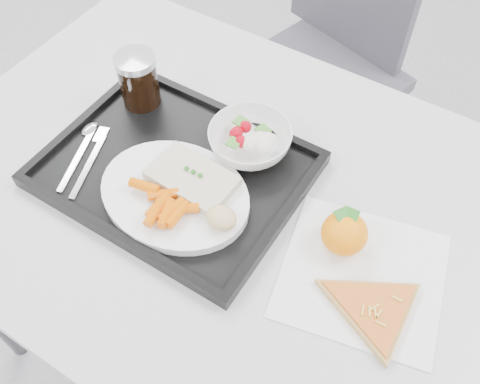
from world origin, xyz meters
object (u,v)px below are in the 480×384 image
Objects in this scene: dinner_plate at (175,195)px; salad_bowl at (250,140)px; tray at (175,170)px; chair at (329,42)px; cola_glass at (138,79)px; pizza_slice at (374,309)px; table at (242,217)px; tangerine at (344,233)px.

salad_bowl is (0.05, 0.16, 0.01)m from dinner_plate.
tray is 0.07m from dinner_plate.
chair reaches higher than cola_glass.
tray is at bearing 172.03° from pizza_slice.
cola_glass reaches higher than table.
chair reaches higher than dinner_plate.
chair is 9.63× the size of tangerine.
table is at bearing 39.24° from dinner_plate.
cola_glass is (-0.13, -0.65, 0.28)m from chair.
pizza_slice is (0.44, -0.81, 0.22)m from chair.
table is at bearing -65.72° from salad_bowl.
salad_bowl is 1.57× the size of tangerine.
tray is at bearing 127.58° from dinner_plate.
tray is at bearing -33.89° from cola_glass.
pizza_slice is at bearing -27.67° from salad_bowl.
salad_bowl is 0.37m from pizza_slice.
salad_bowl is at bearing 159.37° from tangerine.
table is at bearing 9.49° from tray.
chair is at bearing 115.88° from tangerine.
salad_bowl is 0.25m from cola_glass.
dinner_plate is at bearing -164.73° from tangerine.
tangerine is 0.13m from pizza_slice.
salad_bowl is (0.09, 0.11, 0.03)m from tray.
tangerine is (0.19, 0.00, 0.10)m from table.
salad_bowl is (0.12, -0.64, 0.25)m from chair.
tray is (-0.13, -0.02, 0.08)m from table.
cola_glass is at bearing 170.37° from tangerine.
chair is at bearing 95.09° from dinner_plate.
dinner_plate is 1.78× the size of salad_bowl.
cola_glass reaches higher than tray.
salad_bowl reaches higher than dinner_plate.
table is 0.33m from cola_glass.
cola_glass is 0.60m from pizza_slice.
salad_bowl reaches higher than tray.
chair reaches higher than salad_bowl.
salad_bowl reaches higher than table.
table is 11.11× the size of cola_glass.
dinner_plate is at bearing -52.42° from tray.
tangerine is at bearing -9.63° from cola_glass.
tangerine is at bearing 15.27° from dinner_plate.
cola_glass is at bearing 146.11° from tray.
tray is 2.96× the size of salad_bowl.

